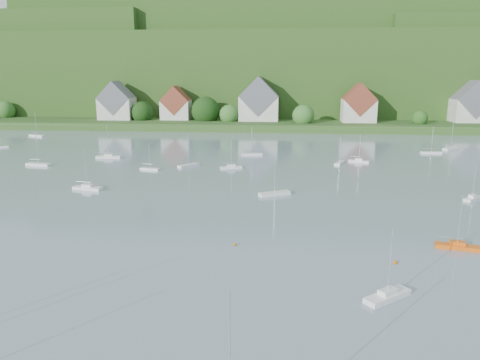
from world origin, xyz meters
name	(u,v)px	position (x,y,z in m)	size (l,w,h in m)	color
far_shore_strip	(249,121)	(0.00, 200.00, 1.50)	(600.00, 60.00, 3.00)	#284B1C
forested_ridge	(259,72)	(0.39, 268.57, 22.89)	(620.00, 181.22, 69.89)	#1F4115
village_building_0	(117,104)	(-55.00, 187.00, 9.51)	(14.00, 10.40, 16.00)	beige
village_building_1	(176,106)	(-30.00, 189.00, 8.75)	(12.00, 9.36, 14.00)	beige
village_building_2	(259,103)	(5.00, 188.00, 10.27)	(16.00, 11.44, 18.00)	beige
village_building_3	(359,106)	(45.00, 186.00, 9.43)	(13.00, 10.40, 15.50)	beige
village_building_4	(472,105)	(90.00, 190.00, 9.59)	(15.00, 10.40, 16.50)	beige
near_sailboat_3	(387,295)	(26.01, 41.90, 0.42)	(5.21, 4.62, 7.38)	white
near_sailboat_5	(457,246)	(37.76, 56.33, 0.41)	(5.43, 2.53, 7.07)	#E65D11
mooring_buoy_2	(395,264)	(28.82, 50.78, 0.00)	(0.47, 0.47, 0.47)	#D86500
mooring_buoy_3	(235,245)	(9.39, 54.73, 0.00)	(0.41, 0.41, 0.41)	#D86500
far_sailboat_cluster	(265,159)	(10.78, 115.05, 0.37)	(186.18, 76.50, 8.71)	white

